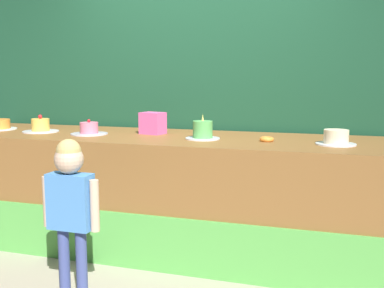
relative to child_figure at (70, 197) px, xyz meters
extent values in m
plane|color=#ADA38E|center=(0.34, 0.55, -0.68)|extent=(12.00, 12.00, 0.00)
cube|color=brown|center=(0.34, 1.08, -0.20)|extent=(4.16, 1.05, 0.95)
cube|color=#59B24C|center=(0.34, 0.54, -0.47)|extent=(4.16, 0.02, 0.43)
cube|color=#19472D|center=(0.34, 1.70, 0.69)|extent=(4.81, 0.08, 2.73)
cylinder|color=#3F4C8C|center=(-0.07, 0.00, -0.45)|extent=(0.07, 0.07, 0.47)
cylinder|color=#3F4C8C|center=(0.07, 0.00, -0.45)|extent=(0.07, 0.07, 0.47)
cube|color=#4C8CD8|center=(0.00, 0.00, -0.03)|extent=(0.29, 0.13, 0.36)
cylinder|color=beige|center=(-0.17, 0.00, -0.05)|extent=(0.06, 0.06, 0.33)
cylinder|color=beige|center=(0.17, 0.00, -0.05)|extent=(0.06, 0.06, 0.33)
sphere|color=beige|center=(0.00, 0.00, 0.24)|extent=(0.19, 0.19, 0.19)
sphere|color=tan|center=(0.00, 0.00, 0.29)|extent=(0.16, 0.16, 0.16)
cube|color=#ED58A0|center=(0.08, 1.18, 0.36)|extent=(0.22, 0.19, 0.19)
torus|color=orange|center=(1.10, 1.01, 0.29)|extent=(0.11, 0.11, 0.03)
cylinder|color=silver|center=(-0.93, 1.01, 0.28)|extent=(0.32, 0.32, 0.01)
cylinder|color=#F2BF4C|center=(-0.93, 1.01, 0.33)|extent=(0.16, 0.16, 0.11)
sphere|color=red|center=(-0.93, 1.01, 0.41)|extent=(0.04, 0.04, 0.04)
cylinder|color=silver|center=(-0.42, 0.98, 0.28)|extent=(0.32, 0.32, 0.01)
cylinder|color=pink|center=(-0.42, 0.98, 0.33)|extent=(0.15, 0.15, 0.09)
sphere|color=red|center=(-0.42, 0.98, 0.39)|extent=(0.03, 0.03, 0.03)
cylinder|color=silver|center=(0.59, 0.99, 0.28)|extent=(0.27, 0.27, 0.01)
cylinder|color=#59B259|center=(0.59, 0.99, 0.35)|extent=(0.16, 0.16, 0.13)
cone|color=#F2E566|center=(0.59, 0.99, 0.44)|extent=(0.02, 0.02, 0.06)
cylinder|color=silver|center=(1.60, 0.99, 0.28)|extent=(0.29, 0.29, 0.01)
cylinder|color=beige|center=(1.60, 0.99, 0.33)|extent=(0.18, 0.18, 0.10)
camera|label=1|loc=(1.63, -2.55, 0.76)|focal=43.93mm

